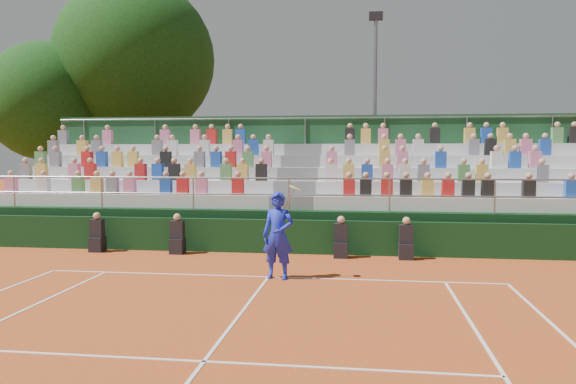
# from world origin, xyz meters

# --- Properties ---
(ground) EXTENTS (90.00, 90.00, 0.00)m
(ground) POSITION_xyz_m (0.00, 0.00, 0.00)
(ground) COLOR #BA4E1F
(ground) RESTS_ON ground
(courtside_wall) EXTENTS (20.00, 0.15, 1.00)m
(courtside_wall) POSITION_xyz_m (0.00, 3.20, 0.50)
(courtside_wall) COLOR black
(courtside_wall) RESTS_ON ground
(line_officials) EXTENTS (9.51, 0.40, 1.19)m
(line_officials) POSITION_xyz_m (-0.96, 2.75, 0.48)
(line_officials) COLOR black
(line_officials) RESTS_ON ground
(grandstand) EXTENTS (20.00, 5.20, 4.40)m
(grandstand) POSITION_xyz_m (-0.01, 6.43, 1.09)
(grandstand) COLOR black
(grandstand) RESTS_ON ground
(tennis_player) EXTENTS (0.94, 0.60, 2.22)m
(tennis_player) POSITION_xyz_m (0.25, -0.11, 1.03)
(tennis_player) COLOR #1A29CA
(tennis_player) RESTS_ON ground
(tree_west) EXTENTS (5.81, 5.81, 8.41)m
(tree_west) POSITION_xyz_m (-13.39, 13.06, 5.49)
(tree_west) COLOR #362013
(tree_west) RESTS_ON ground
(tree_east) EXTENTS (8.13, 8.13, 11.84)m
(tree_east) POSITION_xyz_m (-9.48, 14.88, 7.76)
(tree_east) COLOR #362013
(tree_east) RESTS_ON ground
(floodlight_mast) EXTENTS (0.60, 0.25, 9.13)m
(floodlight_mast) POSITION_xyz_m (2.71, 12.28, 5.25)
(floodlight_mast) COLOR gray
(floodlight_mast) RESTS_ON ground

